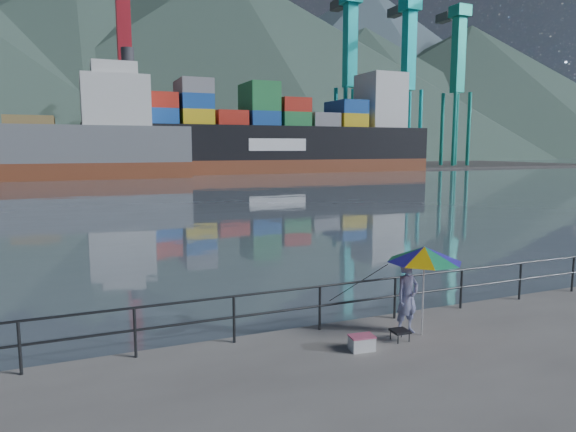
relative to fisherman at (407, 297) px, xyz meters
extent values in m
cube|color=slate|center=(-2.68, 129.22, -0.81)|extent=(500.00, 280.00, 0.00)
cube|color=#514F4C|center=(7.32, 92.22, -0.81)|extent=(200.00, 40.00, 0.40)
cylinder|color=#2D3033|center=(-2.68, 0.92, 0.19)|extent=(22.00, 0.05, 0.05)
cylinder|color=#2D3033|center=(-2.68, 0.92, -0.26)|extent=(22.00, 0.05, 0.05)
cube|color=#2D3033|center=(-2.68, 0.92, -0.31)|extent=(22.00, 0.06, 1.00)
cone|color=#385147|center=(-2.68, 204.22, 33.19)|extent=(282.88, 282.88, 68.00)
cone|color=#385147|center=(57.32, 209.22, 39.19)|extent=(332.80, 332.80, 80.00)
cone|color=#385147|center=(127.32, 214.22, 30.19)|extent=(257.92, 257.92, 62.00)
cone|color=#385147|center=(197.32, 219.22, 34.19)|extent=(291.20, 291.20, 70.00)
cube|color=orange|center=(7.32, 91.22, 3.09)|extent=(6.00, 2.40, 7.80)
cube|color=#194CA5|center=(13.82, 91.22, 0.49)|extent=(6.00, 2.40, 2.60)
cube|color=orange|center=(20.32, 91.22, 0.49)|extent=(6.00, 2.40, 2.60)
cube|color=gray|center=(26.82, 91.22, 1.79)|extent=(6.00, 2.40, 5.20)
cube|color=yellow|center=(33.32, 91.22, 0.49)|extent=(6.00, 2.40, 2.60)
cube|color=red|center=(39.82, 91.22, 3.09)|extent=(6.00, 2.40, 7.80)
cube|color=gray|center=(46.32, 91.22, 1.79)|extent=(6.00, 2.40, 5.20)
cube|color=gray|center=(52.82, 91.22, 1.79)|extent=(6.00, 2.40, 5.20)
cube|color=yellow|center=(59.32, 91.22, 1.79)|extent=(6.00, 2.40, 5.20)
cube|color=orange|center=(7.32, 94.22, 3.09)|extent=(6.00, 2.40, 7.80)
cube|color=gray|center=(13.82, 94.22, 0.49)|extent=(6.00, 2.40, 2.60)
cube|color=#194CA5|center=(20.32, 94.22, 0.49)|extent=(6.00, 2.40, 2.60)
cube|color=#194CA5|center=(26.82, 94.22, 0.49)|extent=(6.00, 2.40, 2.60)
cube|color=red|center=(33.32, 94.22, 3.09)|extent=(6.00, 2.40, 7.80)
cube|color=red|center=(39.82, 94.22, 3.09)|extent=(6.00, 2.40, 7.80)
cube|color=yellow|center=(46.32, 94.22, 3.09)|extent=(6.00, 2.40, 7.80)
imported|color=navy|center=(0.00, 0.00, 0.00)|extent=(0.64, 0.47, 1.62)
cylinder|color=white|center=(0.24, -0.23, 0.09)|extent=(0.04, 0.04, 1.80)
cone|color=#1EA362|center=(0.24, -0.23, 0.99)|extent=(2.12, 2.12, 0.33)
cube|color=black|center=(-0.40, -0.33, -0.60)|extent=(0.38, 0.38, 0.05)
cube|color=#2D3033|center=(-0.40, -0.33, -0.72)|extent=(0.30, 0.30, 0.19)
cube|color=silver|center=(-1.42, -0.47, -0.67)|extent=(0.51, 0.37, 0.28)
cylinder|color=black|center=(-0.61, 1.13, -0.81)|extent=(0.57, 1.70, 1.26)
cube|color=silver|center=(-0.70, 68.69, 9.69)|extent=(9.00, 7.91, 7.00)
cube|color=brown|center=(24.50, 74.67, -0.06)|extent=(59.60, 9.93, 2.50)
cube|color=black|center=(24.50, 74.67, 3.99)|extent=(59.60, 9.93, 5.60)
cube|color=silver|center=(47.14, 74.67, 11.79)|extent=(7.00, 7.95, 10.00)
camera|label=1|loc=(-6.63, -9.06, 3.27)|focal=32.00mm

